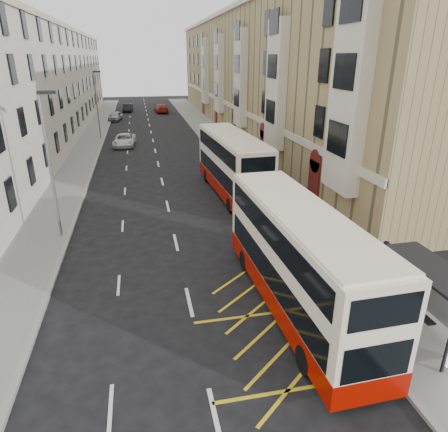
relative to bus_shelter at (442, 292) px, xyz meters
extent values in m
plane|color=black|center=(-8.34, 0.39, -2.14)|extent=(200.00, 200.00, 0.00)
cube|color=slate|center=(-0.34, 30.39, -2.06)|extent=(4.00, 120.00, 0.15)
cube|color=slate|center=(-15.84, 30.39, -2.06)|extent=(3.00, 120.00, 0.15)
cube|color=gray|center=(-2.34, 30.39, -2.06)|extent=(0.25, 120.00, 0.15)
cube|color=gray|center=(-14.34, 30.39, -2.06)|extent=(0.25, 120.00, 0.15)
cube|color=#9A8659|center=(6.66, 45.89, 5.36)|extent=(10.00, 79.00, 15.00)
cube|color=beige|center=(1.63, 45.89, 1.86)|extent=(0.18, 79.00, 0.50)
cube|color=beige|center=(1.56, 45.89, 12.86)|extent=(0.40, 79.00, 0.50)
cube|color=beige|center=(1.31, 10.39, 5.36)|extent=(0.80, 3.20, 10.00)
cube|color=beige|center=(1.31, 22.39, 5.36)|extent=(0.80, 3.20, 10.00)
cube|color=beige|center=(1.31, 34.39, 5.36)|extent=(0.80, 3.20, 10.00)
cube|color=beige|center=(1.31, 46.39, 5.36)|extent=(0.80, 3.20, 10.00)
cube|color=beige|center=(1.31, 58.39, 5.36)|extent=(0.80, 3.20, 10.00)
cube|color=#581312|center=(1.61, 14.39, -0.44)|extent=(0.20, 1.60, 3.00)
cube|color=#581312|center=(1.61, 26.39, -0.44)|extent=(0.20, 1.60, 3.00)
cube|color=#581312|center=(1.61, 38.39, -0.44)|extent=(0.20, 1.60, 3.00)
cube|color=#581312|center=(1.61, 50.39, -0.44)|extent=(0.20, 1.60, 3.00)
cube|color=#581312|center=(1.61, 62.39, -0.44)|extent=(0.20, 1.60, 3.00)
cube|color=silver|center=(-21.84, 45.89, 4.36)|extent=(9.00, 79.00, 13.00)
cube|color=beige|center=(-17.31, 45.89, 10.86)|extent=(0.30, 79.00, 0.50)
cube|color=black|center=(-0.78, 2.29, -0.69)|extent=(0.08, 0.08, 2.60)
cube|color=black|center=(0.50, 2.29, -0.69)|extent=(0.08, 0.08, 2.60)
cube|color=black|center=(-0.14, 0.39, 0.66)|extent=(1.65, 4.25, 0.10)
cube|color=#8A999C|center=(0.53, 0.39, -0.56)|extent=(0.04, 3.60, 1.95)
cube|color=black|center=(0.11, 0.99, -1.54)|extent=(0.35, 1.60, 0.06)
cylinder|color=red|center=(-2.09, 2.89, -1.49)|extent=(0.06, 0.06, 1.00)
cylinder|color=red|center=(-2.09, 6.14, -1.49)|extent=(0.06, 0.06, 1.00)
cylinder|color=red|center=(-2.09, 9.39, -1.49)|extent=(0.06, 0.06, 1.00)
cube|color=red|center=(-2.09, 6.14, -1.01)|extent=(0.05, 6.50, 0.06)
cube|color=red|center=(-2.09, 6.14, -1.44)|extent=(0.05, 6.50, 0.06)
cylinder|color=gray|center=(-14.74, 12.39, 2.01)|extent=(0.16, 0.16, 8.00)
cube|color=black|center=(-14.34, 12.39, 5.91)|extent=(0.90, 0.18, 0.18)
cylinder|color=gray|center=(-14.74, 42.39, 2.01)|extent=(0.16, 0.16, 8.00)
cube|color=black|center=(-14.34, 42.39, 5.91)|extent=(0.90, 0.18, 0.18)
cube|color=#FFEDC9|center=(-4.09, 3.11, 0.19)|extent=(2.81, 11.06, 3.95)
cube|color=#950900|center=(-4.09, 3.11, -1.34)|extent=(2.84, 11.09, 0.90)
cube|color=black|center=(-4.09, 3.11, -0.29)|extent=(2.82, 10.18, 1.10)
cube|color=black|center=(-4.09, 3.11, 1.41)|extent=(2.82, 10.18, 1.00)
cube|color=#FFEDC9|center=(-4.09, 3.11, 2.20)|extent=(2.70, 10.62, 0.12)
cube|color=black|center=(-4.24, 8.58, -0.24)|extent=(2.13, 0.14, 1.30)
cube|color=black|center=(-4.24, 8.58, 1.81)|extent=(1.75, 0.13, 0.45)
cube|color=black|center=(-3.93, -2.37, -0.24)|extent=(2.13, 0.14, 1.20)
cylinder|color=black|center=(-5.31, 6.59, -1.64)|extent=(0.31, 1.01, 1.00)
cylinder|color=black|center=(-3.06, 6.66, -1.64)|extent=(0.31, 1.01, 1.00)
cylinder|color=black|center=(-5.12, -0.44, -1.64)|extent=(0.31, 1.01, 1.00)
cylinder|color=black|center=(-2.86, -0.38, -1.64)|extent=(0.31, 1.01, 1.00)
cube|color=#FFEDC9|center=(-3.34, 18.02, 0.25)|extent=(3.18, 11.42, 4.06)
cube|color=#950900|center=(-3.34, 18.02, -1.32)|extent=(3.21, 11.45, 0.92)
cube|color=black|center=(-3.34, 18.02, -0.24)|extent=(3.17, 10.52, 1.13)
cube|color=black|center=(-3.34, 18.02, 1.51)|extent=(3.17, 10.52, 1.03)
cube|color=#FFEDC9|center=(-3.34, 18.02, 2.32)|extent=(3.05, 10.96, 0.12)
cube|color=black|center=(-3.65, 23.64, -0.19)|extent=(2.18, 0.20, 1.34)
cube|color=black|center=(-3.65, 23.64, 1.92)|extent=(1.80, 0.18, 0.46)
cube|color=black|center=(-3.04, 12.40, -0.19)|extent=(2.18, 0.20, 1.23)
cylinder|color=black|center=(-4.70, 21.57, -1.62)|extent=(0.34, 1.04, 1.03)
cylinder|color=black|center=(-2.38, 21.70, -1.62)|extent=(0.34, 1.04, 1.03)
cylinder|color=black|center=(-4.31, 14.35, -1.62)|extent=(0.34, 1.04, 1.03)
cylinder|color=black|center=(-1.99, 14.48, -1.62)|extent=(0.34, 1.04, 1.03)
cylinder|color=black|center=(-1.99, -0.47, -1.54)|extent=(0.52, 0.52, 0.90)
cylinder|color=black|center=(-1.99, -0.47, -1.07)|extent=(0.58, 0.58, 0.08)
imported|color=black|center=(-1.08, 1.03, -1.08)|extent=(0.75, 0.60, 1.81)
imported|color=black|center=(0.99, 4.71, -1.17)|extent=(0.98, 0.88, 1.64)
imported|color=black|center=(-0.47, 8.06, -1.21)|extent=(0.92, 0.41, 1.56)
imported|color=silver|center=(-11.66, 37.56, -1.44)|extent=(2.72, 5.19, 1.40)
imported|color=#93959A|center=(-13.54, 58.12, -1.40)|extent=(2.46, 4.58, 1.48)
imported|color=black|center=(-11.72, 69.22, -1.43)|extent=(1.92, 4.44, 1.42)
imported|color=#A32117|center=(-5.62, 66.83, -1.35)|extent=(2.61, 5.55, 1.57)
camera|label=1|loc=(-9.85, -10.05, 7.61)|focal=32.00mm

